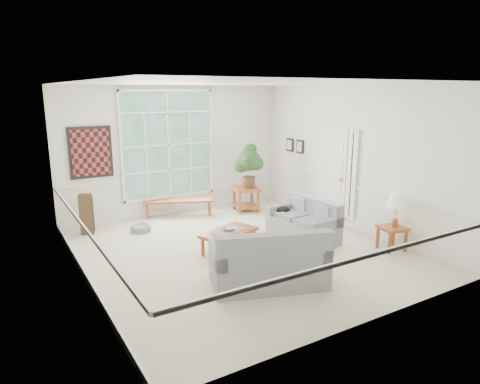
% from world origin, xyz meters
% --- Properties ---
extents(floor, '(5.50, 6.00, 0.01)m').
position_xyz_m(floor, '(0.00, 0.00, -0.01)').
color(floor, beige).
rests_on(floor, ground).
extents(ceiling, '(5.50, 6.00, 0.02)m').
position_xyz_m(ceiling, '(0.00, 0.00, 3.00)').
color(ceiling, white).
rests_on(ceiling, ground).
extents(wall_back, '(5.50, 0.02, 3.00)m').
position_xyz_m(wall_back, '(0.00, 3.00, 1.50)').
color(wall_back, white).
rests_on(wall_back, ground).
extents(wall_front, '(5.50, 0.02, 3.00)m').
position_xyz_m(wall_front, '(0.00, -3.00, 1.50)').
color(wall_front, white).
rests_on(wall_front, ground).
extents(wall_left, '(0.02, 6.00, 3.00)m').
position_xyz_m(wall_left, '(-2.75, 0.00, 1.50)').
color(wall_left, white).
rests_on(wall_left, ground).
extents(wall_right, '(0.02, 6.00, 3.00)m').
position_xyz_m(wall_right, '(2.75, 0.00, 1.50)').
color(wall_right, white).
rests_on(wall_right, ground).
extents(window_back, '(2.30, 0.08, 2.40)m').
position_xyz_m(window_back, '(-0.20, 2.96, 1.65)').
color(window_back, white).
rests_on(window_back, wall_back).
extents(entry_door, '(0.08, 0.90, 2.10)m').
position_xyz_m(entry_door, '(2.71, 0.60, 1.05)').
color(entry_door, white).
rests_on(entry_door, floor).
extents(door_sidelight, '(0.08, 0.26, 1.90)m').
position_xyz_m(door_sidelight, '(2.71, -0.03, 1.15)').
color(door_sidelight, white).
rests_on(door_sidelight, wall_right).
extents(wall_art, '(0.90, 0.06, 1.10)m').
position_xyz_m(wall_art, '(-1.95, 2.95, 1.60)').
color(wall_art, maroon).
rests_on(wall_art, wall_back).
extents(wall_frame_near, '(0.04, 0.26, 0.32)m').
position_xyz_m(wall_frame_near, '(2.71, 1.75, 1.55)').
color(wall_frame_near, black).
rests_on(wall_frame_near, wall_right).
extents(wall_frame_far, '(0.04, 0.26, 0.32)m').
position_xyz_m(wall_frame_far, '(2.71, 2.15, 1.55)').
color(wall_frame_far, black).
rests_on(wall_frame_far, wall_right).
extents(loveseat_right, '(0.79, 1.49, 0.80)m').
position_xyz_m(loveseat_right, '(1.38, -0.08, 0.40)').
color(loveseat_right, gray).
rests_on(loveseat_right, floor).
extents(loveseat_front, '(1.90, 1.39, 0.92)m').
position_xyz_m(loveseat_front, '(-0.38, -1.44, 0.46)').
color(loveseat_front, gray).
rests_on(loveseat_front, floor).
extents(coffee_table, '(1.20, 0.92, 0.40)m').
position_xyz_m(coffee_table, '(-0.23, 0.04, 0.20)').
color(coffee_table, brown).
rests_on(coffee_table, floor).
extents(pewter_bowl, '(0.42, 0.42, 0.07)m').
position_xyz_m(pewter_bowl, '(-0.21, 0.07, 0.43)').
color(pewter_bowl, '#939398').
rests_on(pewter_bowl, coffee_table).
extents(window_bench, '(1.61, 0.93, 0.38)m').
position_xyz_m(window_bench, '(-0.12, 2.65, 0.19)').
color(window_bench, brown).
rests_on(window_bench, floor).
extents(end_table, '(0.70, 0.70, 0.58)m').
position_xyz_m(end_table, '(1.46, 2.20, 0.29)').
color(end_table, brown).
rests_on(end_table, floor).
extents(houseplant, '(0.65, 0.65, 1.08)m').
position_xyz_m(houseplant, '(1.52, 2.17, 1.12)').
color(houseplant, '#254722').
rests_on(houseplant, end_table).
extents(side_table, '(0.52, 0.52, 0.45)m').
position_xyz_m(side_table, '(2.40, -1.41, 0.22)').
color(side_table, brown).
rests_on(side_table, floor).
extents(table_lamp, '(0.42, 0.42, 0.62)m').
position_xyz_m(table_lamp, '(2.46, -1.42, 0.76)').
color(table_lamp, white).
rests_on(table_lamp, side_table).
extents(pet_bed, '(0.53, 0.53, 0.13)m').
position_xyz_m(pet_bed, '(-1.25, 2.00, 0.06)').
color(pet_bed, slate).
rests_on(pet_bed, floor).
extents(floor_speaker, '(0.31, 0.27, 0.83)m').
position_xyz_m(floor_speaker, '(-2.24, 2.41, 0.42)').
color(floor_speaker, '#3D2A17').
rests_on(floor_speaker, floor).
extents(cat, '(0.33, 0.25, 0.15)m').
position_xyz_m(cat, '(1.29, 0.44, 0.48)').
color(cat, black).
rests_on(cat, loveseat_right).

